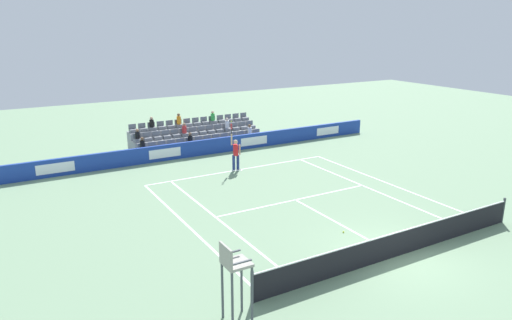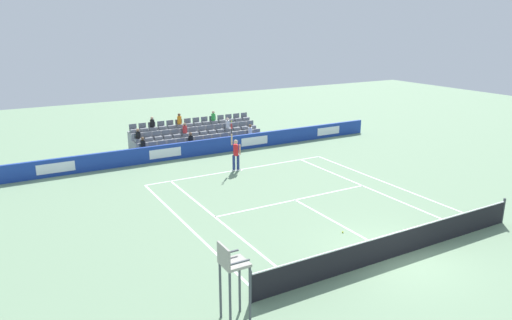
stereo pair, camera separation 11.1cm
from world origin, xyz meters
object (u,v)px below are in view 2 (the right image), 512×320
Objects in this scene: tennis_player at (236,154)px; umpire_chair at (232,271)px; tennis_net at (398,244)px; loose_tennis_ball at (343,232)px.

tennis_player is 13.93m from umpire_chair.
tennis_net is 11.85m from tennis_player.
tennis_net reaches higher than loose_tennis_ball.
tennis_player reaches higher than loose_tennis_ball.
tennis_player reaches higher than tennis_net.
tennis_net is 2.55m from loose_tennis_ball.
tennis_player is at bearing -117.63° from umpire_chair.
tennis_player is 9.41m from loose_tennis_ball.
tennis_player reaches higher than umpire_chair.
tennis_player is 1.22× the size of umpire_chair.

